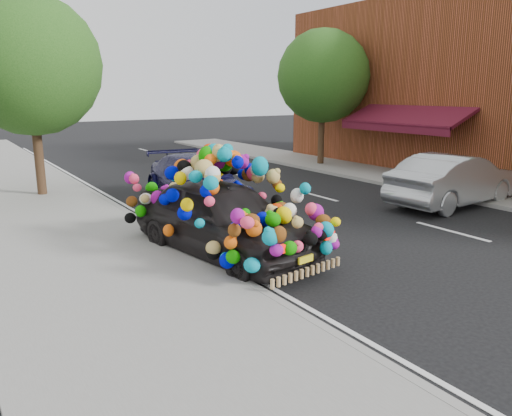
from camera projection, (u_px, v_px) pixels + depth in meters
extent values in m
plane|color=black|center=(339.00, 259.00, 9.97)|extent=(100.00, 100.00, 0.00)
cube|color=gray|center=(130.00, 305.00, 7.67)|extent=(4.00, 60.00, 0.12)
cube|color=gray|center=(238.00, 279.00, 8.71)|extent=(0.15, 60.00, 0.13)
cube|color=gray|center=(460.00, 189.00, 16.77)|extent=(3.00, 40.00, 0.12)
cube|color=#4E0E1E|center=(405.00, 116.00, 18.96)|extent=(1.62, 5.20, 0.75)
cube|color=#4E0E1E|center=(390.00, 127.00, 18.65)|extent=(0.06, 5.20, 0.35)
cylinder|color=#332114|center=(39.00, 154.00, 15.39)|extent=(0.28, 0.28, 2.73)
sphere|color=#1A4813|center=(30.00, 65.00, 14.78)|extent=(4.20, 4.20, 4.20)
cylinder|color=#332114|center=(321.00, 136.00, 22.08)|extent=(0.28, 0.28, 2.64)
sphere|color=#1A4813|center=(323.00, 76.00, 21.49)|extent=(4.00, 4.00, 4.00)
imported|color=black|center=(223.00, 218.00, 10.07)|extent=(2.47, 4.73, 1.54)
cube|color=red|center=(279.00, 250.00, 8.01)|extent=(0.23, 0.09, 0.14)
cube|color=red|center=(329.00, 235.00, 8.81)|extent=(0.23, 0.09, 0.14)
cube|color=yellow|center=(306.00, 259.00, 8.47)|extent=(0.34, 0.09, 0.12)
imported|color=black|center=(197.00, 182.00, 14.30)|extent=(2.75, 5.26, 1.46)
imported|color=#A0A3A7|center=(454.00, 180.00, 14.48)|extent=(4.67, 1.89, 1.51)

